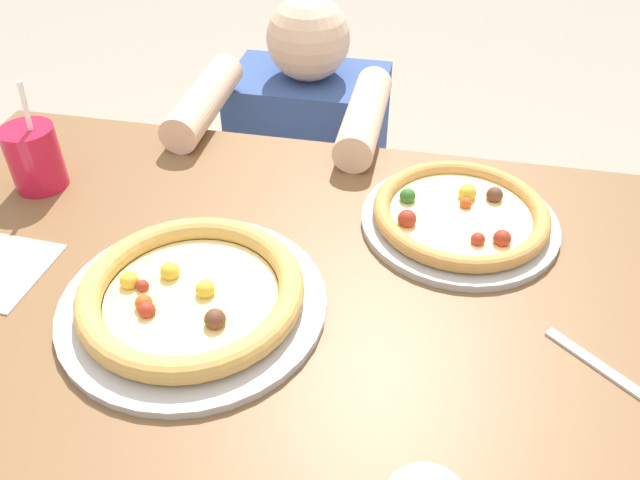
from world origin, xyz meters
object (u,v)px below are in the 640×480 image
object	(u,v)px
pizza_near	(192,296)
pizza_far	(460,216)
diner_seated	(309,196)
drink_cup_colored	(35,157)
fork	(630,387)

from	to	relation	value
pizza_near	pizza_far	distance (m)	0.42
pizza_far	diner_seated	size ratio (longest dim) A/B	0.33
pizza_far	drink_cup_colored	bearing A→B (deg)	-177.72
pizza_far	diner_seated	bearing A→B (deg)	125.88
pizza_near	pizza_far	bearing A→B (deg)	36.25
pizza_near	pizza_far	size ratio (longest dim) A/B	1.17
pizza_near	diner_seated	bearing A→B (deg)	90.04
pizza_far	fork	world-z (taller)	pizza_far
drink_cup_colored	diner_seated	world-z (taller)	drink_cup_colored
pizza_near	diner_seated	size ratio (longest dim) A/B	0.38
pizza_far	diner_seated	distance (m)	0.67
diner_seated	drink_cup_colored	bearing A→B (deg)	-124.75
pizza_far	pizza_near	bearing A→B (deg)	-143.75
pizza_near	fork	bearing A→B (deg)	-2.60
diner_seated	fork	bearing A→B (deg)	-53.66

